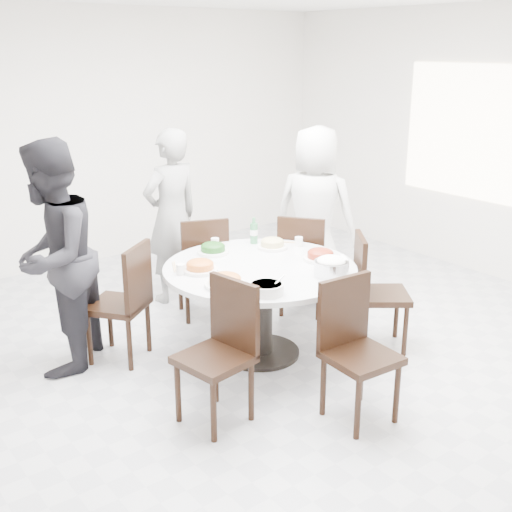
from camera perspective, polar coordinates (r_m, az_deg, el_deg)
floor at (r=5.39m, az=0.96°, el=-7.93°), size 6.00×6.00×0.01m
wall_back at (r=7.49m, az=-13.63°, el=10.21°), size 6.00×0.01×2.80m
wall_right at (r=7.18m, az=20.40°, el=9.27°), size 0.01×6.00×2.80m
window at (r=7.15m, az=20.40°, el=10.05°), size 0.04×2.20×1.40m
dining_table at (r=5.10m, az=0.34°, el=-4.90°), size 1.50×1.50×0.75m
chair_ne at (r=5.91m, az=4.29°, el=-0.61°), size 0.59×0.59×0.95m
chair_n at (r=5.84m, az=-4.88°, el=-0.86°), size 0.54×0.54×0.95m
chair_nw at (r=5.11m, az=-12.23°, el=-4.05°), size 0.59×0.59×0.95m
chair_sw at (r=4.18m, az=-3.77°, el=-8.84°), size 0.48×0.48×0.95m
chair_s at (r=4.25m, az=9.37°, el=-8.58°), size 0.45×0.45×0.95m
chair_se at (r=5.29m, az=11.13°, el=-3.19°), size 0.59×0.59×0.95m
diner_right at (r=6.21m, az=5.25°, el=3.80°), size 0.87×0.98×1.68m
diner_middle at (r=6.15m, az=-7.51°, el=3.50°), size 0.65×0.46×1.66m
diner_left at (r=4.96m, az=-17.58°, el=-0.22°), size 1.07×1.08×1.76m
dish_greens at (r=5.26m, az=-3.85°, el=0.56°), size 0.26×0.26×0.07m
dish_pale at (r=5.39m, az=1.46°, el=1.02°), size 0.25×0.25×0.07m
dish_orange at (r=4.85m, az=-5.00°, el=-0.99°), size 0.27×0.27×0.07m
dish_redbrown at (r=5.11m, az=5.74°, el=-0.02°), size 0.27×0.27×0.07m
dish_tofu at (r=4.54m, az=-2.75°, el=-2.28°), size 0.29×0.29×0.08m
rice_bowl at (r=4.78m, az=6.71°, el=-1.09°), size 0.26×0.26×0.11m
soup_bowl at (r=4.41m, az=0.95°, el=-2.91°), size 0.24×0.24×0.07m
beverage_bottle at (r=5.51m, az=-0.19°, el=2.27°), size 0.07×0.07×0.23m
tea_cups at (r=5.44m, az=-4.04°, el=1.23°), size 0.07×0.07×0.08m
chopsticks at (r=5.49m, az=-4.12°, el=1.00°), size 0.24×0.04×0.01m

